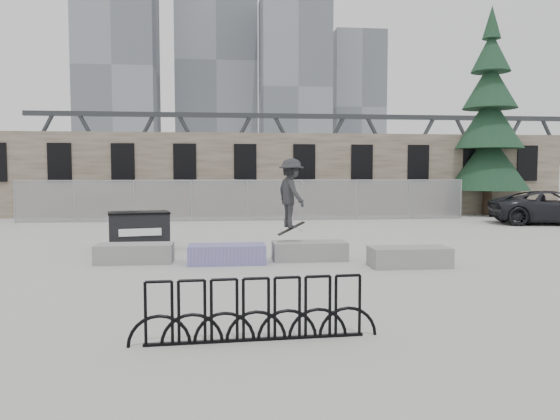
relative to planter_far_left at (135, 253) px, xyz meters
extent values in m
plane|color=#A0A09C|center=(3.59, -0.28, -0.27)|extent=(120.00, 120.00, 0.00)
cube|color=brown|center=(3.59, 15.97, 1.98)|extent=(36.00, 2.50, 4.50)
cube|color=black|center=(-6.01, 14.70, 2.63)|extent=(1.20, 0.12, 2.00)
cube|color=black|center=(-2.81, 14.70, 2.63)|extent=(1.20, 0.12, 2.00)
cube|color=black|center=(0.39, 14.70, 2.63)|extent=(1.20, 0.12, 2.00)
cube|color=black|center=(3.59, 14.70, 2.63)|extent=(1.20, 0.12, 2.00)
cube|color=black|center=(6.79, 14.70, 2.63)|extent=(1.20, 0.12, 2.00)
cube|color=black|center=(9.99, 14.70, 2.63)|extent=(1.20, 0.12, 2.00)
cube|color=black|center=(13.19, 14.70, 2.63)|extent=(1.20, 0.12, 2.00)
cube|color=black|center=(16.39, 14.70, 2.63)|extent=(1.20, 0.12, 2.00)
cube|color=black|center=(19.59, 14.70, 2.63)|extent=(1.20, 0.12, 2.00)
cylinder|color=gray|center=(-7.41, 12.22, 0.73)|extent=(0.06, 0.06, 2.00)
cylinder|color=gray|center=(-4.66, 12.22, 0.73)|extent=(0.06, 0.06, 2.00)
cylinder|color=gray|center=(-1.91, 12.22, 0.73)|extent=(0.06, 0.06, 2.00)
cylinder|color=gray|center=(0.84, 12.22, 0.73)|extent=(0.06, 0.06, 2.00)
cylinder|color=gray|center=(3.59, 12.22, 0.73)|extent=(0.06, 0.06, 2.00)
cylinder|color=gray|center=(6.34, 12.22, 0.73)|extent=(0.06, 0.06, 2.00)
cylinder|color=gray|center=(9.09, 12.22, 0.73)|extent=(0.06, 0.06, 2.00)
cylinder|color=gray|center=(11.84, 12.22, 0.73)|extent=(0.06, 0.06, 2.00)
cylinder|color=gray|center=(14.59, 12.22, 0.73)|extent=(0.06, 0.06, 2.00)
cube|color=#99999E|center=(3.59, 12.22, 0.73)|extent=(22.00, 0.02, 2.00)
cylinder|color=gray|center=(3.59, 12.22, 1.73)|extent=(22.00, 0.04, 0.04)
cube|color=gray|center=(0.00, 0.00, -0.02)|extent=(2.00, 0.90, 0.50)
cube|color=#2D471E|center=(0.00, 0.00, 0.17)|extent=(1.76, 0.66, 0.10)
cube|color=#443AAE|center=(2.43, -0.42, -0.02)|extent=(2.00, 0.90, 0.50)
cube|color=#2D471E|center=(2.43, -0.42, 0.17)|extent=(1.76, 0.66, 0.10)
cube|color=gray|center=(4.68, -0.05, -0.02)|extent=(2.00, 0.90, 0.50)
cube|color=#2D471E|center=(4.68, -0.05, 0.17)|extent=(1.76, 0.66, 0.10)
cube|color=gray|center=(7.03, -1.38, -0.02)|extent=(2.00, 0.90, 0.50)
cube|color=#2D471E|center=(7.03, -1.38, 0.17)|extent=(1.76, 0.66, 0.10)
cube|color=black|center=(-0.22, 2.32, 0.30)|extent=(1.94, 1.40, 1.15)
cube|color=black|center=(-0.22, 2.32, 0.89)|extent=(1.99, 1.45, 0.05)
cube|color=white|center=(-0.11, 1.79, 0.34)|extent=(1.21, 0.27, 0.22)
cube|color=black|center=(2.77, -7.04, -0.25)|extent=(3.15, 0.24, 0.04)
torus|color=black|center=(1.42, -7.12, 0.18)|extent=(0.89, 0.10, 0.89)
torus|color=black|center=(1.87, -7.09, 0.18)|extent=(0.89, 0.10, 0.89)
torus|color=black|center=(2.32, -7.07, 0.18)|extent=(0.89, 0.10, 0.89)
torus|color=black|center=(2.77, -7.04, 0.18)|extent=(0.89, 0.10, 0.89)
torus|color=black|center=(3.22, -7.01, 0.18)|extent=(0.89, 0.10, 0.89)
torus|color=black|center=(3.67, -6.99, 0.18)|extent=(0.89, 0.10, 0.89)
torus|color=black|center=(4.11, -6.96, 0.18)|extent=(0.89, 0.10, 0.89)
cylinder|color=#38281E|center=(17.12, 14.40, 1.06)|extent=(0.50, 0.50, 2.67)
cone|color=black|center=(17.12, 14.40, 2.73)|extent=(4.45, 4.45, 3.20)
cone|color=black|center=(17.12, 14.40, 4.93)|extent=(3.72, 3.72, 3.00)
cone|color=black|center=(17.12, 14.40, 6.93)|extent=(2.95, 2.95, 2.60)
cone|color=black|center=(17.12, 14.40, 8.73)|extent=(2.13, 2.13, 2.20)
cone|color=black|center=(17.12, 14.40, 10.33)|extent=(1.00, 1.00, 1.80)
cube|color=slate|center=(-16.41, 89.72, 20.73)|extent=(14.00, 12.00, 42.00)
cube|color=slate|center=(1.59, 99.72, 23.73)|extent=(16.00, 14.00, 48.00)
cube|color=slate|center=(15.59, 84.72, 16.73)|extent=(12.00, 12.00, 34.00)
cube|color=slate|center=(29.59, 94.72, 14.73)|extent=(10.00, 10.00, 30.00)
cube|color=#2D3033|center=(13.59, 54.72, 3.73)|extent=(70.00, 3.00, 1.20)
cube|color=#2D3033|center=(13.59, 54.72, 9.23)|extent=(70.00, 0.60, 0.60)
cube|color=gray|center=(-16.41, 54.72, 1.73)|extent=(2.00, 3.00, 4.00)
cube|color=gray|center=(43.59, 54.72, 1.73)|extent=(2.00, 3.00, 4.00)
imported|color=black|center=(17.55, 8.92, 0.50)|extent=(5.96, 3.64, 1.54)
imported|color=#28282A|center=(4.19, 0.06, 1.56)|extent=(1.05, 1.37, 1.88)
cube|color=black|center=(4.19, 0.06, 0.59)|extent=(0.76, 0.30, 0.37)
cylinder|color=beige|center=(3.91, -0.01, 0.54)|extent=(0.06, 0.03, 0.06)
cylinder|color=beige|center=(3.91, 0.13, 0.54)|extent=(0.06, 0.03, 0.06)
cylinder|color=beige|center=(4.47, -0.01, 0.54)|extent=(0.06, 0.03, 0.06)
cylinder|color=beige|center=(4.47, 0.13, 0.54)|extent=(0.06, 0.03, 0.06)
camera|label=1|loc=(2.28, -14.65, 2.13)|focal=35.00mm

